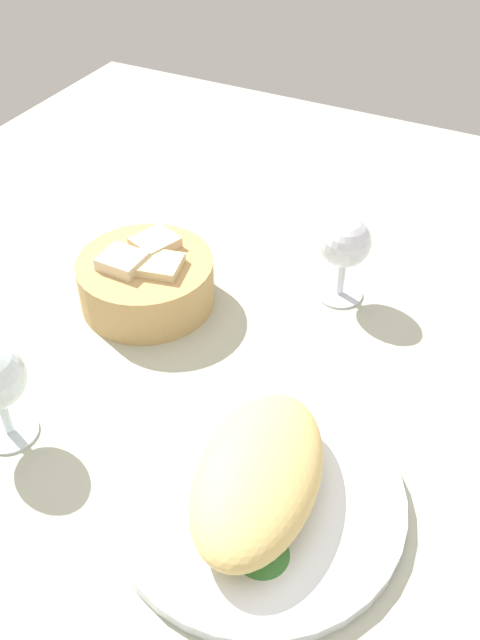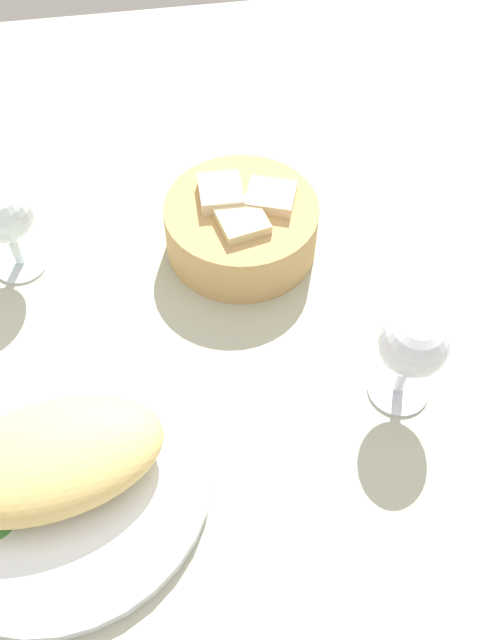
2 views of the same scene
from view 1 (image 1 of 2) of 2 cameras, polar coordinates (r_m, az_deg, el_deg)
name	(u,v)px [view 1 (image 1 of 2)]	position (r cm, az deg, el deg)	size (l,w,h in cm)	color
ground_plane	(268,376)	(79.96, 2.34, -4.60)	(140.00, 140.00, 2.00)	#ABAE98
plate	(258,497)	(67.36, 1.46, -14.38)	(27.85, 27.85, 1.40)	white
omelette	(258,475)	(64.55, 1.51, -12.64)	(20.03, 11.28, 5.51)	#E0BE6E
lettuce_garnish	(262,549)	(62.61, 1.85, -18.35)	(4.87, 4.87, 1.78)	#397D33
bread_basket	(147,279)	(86.95, -7.69, 3.33)	(16.85, 16.85, 7.79)	tan
wine_glass_near	(345,247)	(85.73, 8.63, 6.01)	(6.42, 6.42, 11.40)	silver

